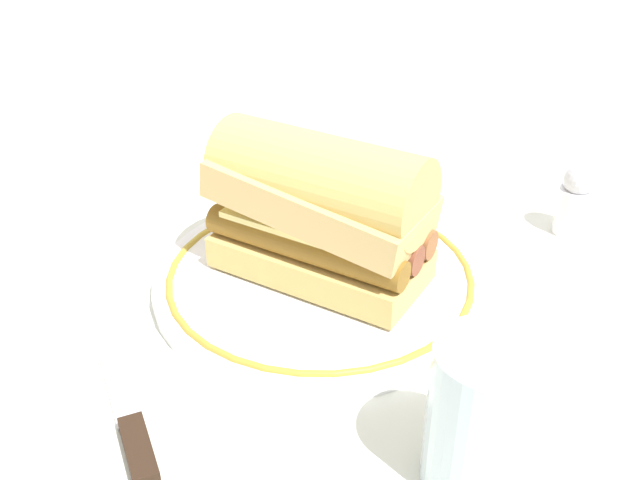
# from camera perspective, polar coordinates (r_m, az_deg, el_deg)

# --- Properties ---
(ground_plane) EXTENTS (1.50, 1.50, 0.00)m
(ground_plane) POSITION_cam_1_polar(r_m,az_deg,el_deg) (0.63, -1.63, -2.31)
(ground_plane) COLOR silver
(plate) EXTENTS (0.28, 0.28, 0.01)m
(plate) POSITION_cam_1_polar(r_m,az_deg,el_deg) (0.61, 0.00, -3.00)
(plate) COLOR white
(plate) RESTS_ON ground_plane
(sausage_sandwich) EXTENTS (0.19, 0.12, 0.12)m
(sausage_sandwich) POSITION_cam_1_polar(r_m,az_deg,el_deg) (0.57, 0.00, 2.64)
(sausage_sandwich) COLOR #DAB868
(sausage_sandwich) RESTS_ON plate
(drinking_glass) EXTENTS (0.07, 0.07, 0.10)m
(drinking_glass) POSITION_cam_1_polar(r_m,az_deg,el_deg) (0.44, 12.72, -14.13)
(drinking_glass) COLOR silver
(drinking_glass) RESTS_ON ground_plane
(salt_shaker) EXTENTS (0.03, 0.03, 0.07)m
(salt_shaker) POSITION_cam_1_polar(r_m,az_deg,el_deg) (0.71, 19.52, 2.96)
(salt_shaker) COLOR white
(salt_shaker) RESTS_ON ground_plane
(butter_knife) EXTENTS (0.11, 0.12, 0.01)m
(butter_knife) POSITION_cam_1_polar(r_m,az_deg,el_deg) (0.50, -14.75, -13.54)
(butter_knife) COLOR silver
(butter_knife) RESTS_ON ground_plane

